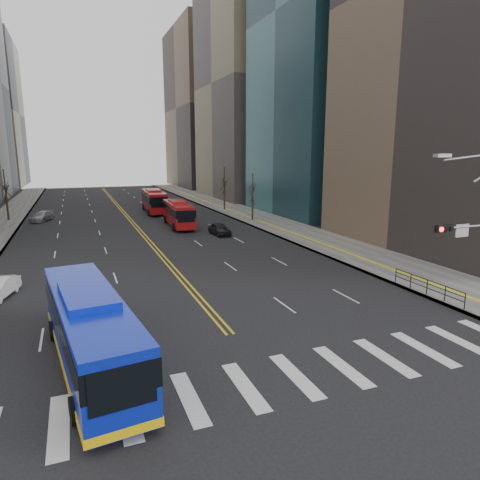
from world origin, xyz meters
The scene contains 13 objects.
ground centered at (0.00, 0.00, 0.00)m, with size 220.00×220.00×0.00m, color black.
sidewalk_right centered at (17.50, 45.00, 0.07)m, with size 7.00×130.00×0.15m, color slate.
crosswalk centered at (0.00, 0.00, 0.01)m, with size 26.70×4.00×0.01m.
centerline centered at (0.00, 55.00, 0.01)m, with size 0.55×100.00×0.01m.
office_towers centered at (0.12, 68.51, 23.92)m, with size 83.00×134.00×58.00m.
pedestrian_railing centered at (14.30, 6.00, 0.82)m, with size 0.06×6.06×1.02m.
street_trees centered at (-7.18, 34.55, 4.87)m, with size 35.20×47.20×7.60m.
blue_bus centered at (-6.95, 4.00, 1.87)m, with size 4.12×12.51×3.57m.
red_bus_near centered at (5.21, 39.15, 1.87)m, with size 3.08×10.62×3.35m.
red_bus_far centered at (4.64, 53.62, 2.04)m, with size 3.37×11.76×3.68m.
car_dark_mid centered at (8.32, 31.63, 0.71)m, with size 1.67×4.14×1.41m, color black.
car_silver centered at (-11.64, 50.29, 0.67)m, with size 1.87×4.59×1.33m, color #97969C.
car_dark_far centered at (9.85, 81.75, 0.59)m, with size 1.97×4.26×1.18m, color black.
Camera 1 is at (-7.17, -14.87, 9.47)m, focal length 32.00 mm.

